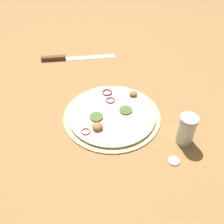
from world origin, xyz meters
TOP-DOWN VIEW (x-y plane):
  - ground_plane at (0.00, 0.00)m, footprint 3.00×3.00m
  - pizza at (-0.00, -0.00)m, footprint 0.33×0.33m
  - knife at (-0.38, -0.18)m, footprint 0.04×0.33m
  - spice_jar at (0.13, 0.21)m, footprint 0.06×0.06m
  - loose_cap at (0.20, 0.16)m, footprint 0.03×0.03m

SIDE VIEW (x-z plane):
  - ground_plane at x=0.00m, z-range 0.00..0.00m
  - loose_cap at x=0.20m, z-range 0.00..0.01m
  - knife at x=-0.38m, z-range 0.00..0.02m
  - pizza at x=0.00m, z-range -0.01..0.02m
  - spice_jar at x=0.13m, z-range 0.00..0.10m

